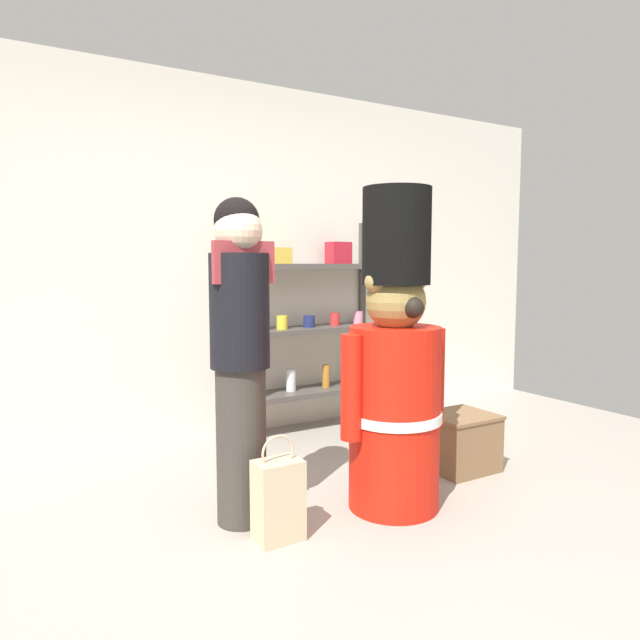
{
  "coord_description": "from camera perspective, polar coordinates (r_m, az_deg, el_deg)",
  "views": [
    {
      "loc": [
        -1.49,
        -1.87,
        1.28
      ],
      "look_at": [
        -0.02,
        0.6,
        1.0
      ],
      "focal_mm": 32.57,
      "sensor_mm": 36.0,
      "label": 1
    }
  ],
  "objects": [
    {
      "name": "ground_plane",
      "position": [
        2.71,
        7.45,
        -22.71
      ],
      "size": [
        6.4,
        6.4,
        0.0
      ],
      "primitive_type": "plane",
      "color": "#9E9389"
    },
    {
      "name": "back_wall",
      "position": [
        4.33,
        -10.71,
        5.73
      ],
      "size": [
        6.4,
        0.12,
        2.6
      ],
      "primitive_type": "cube",
      "color": "silver",
      "rests_on": "ground_plane"
    },
    {
      "name": "merchandise_shelf",
      "position": [
        4.45,
        -1.11,
        -0.35
      ],
      "size": [
        1.24,
        0.35,
        1.61
      ],
      "color": "#4C4742",
      "rests_on": "ground_plane"
    },
    {
      "name": "person_shopper",
      "position": [
        2.84,
        -7.87,
        -2.73
      ],
      "size": [
        0.3,
        0.29,
        1.59
      ],
      "color": "#38332D",
      "rests_on": "ground_plane"
    },
    {
      "name": "shopping_bag",
      "position": [
        2.81,
        -4.13,
        -17.17
      ],
      "size": [
        0.22,
        0.15,
        0.5
      ],
      "color": "#C1AD89",
      "rests_on": "ground_plane"
    },
    {
      "name": "display_crate",
      "position": [
        3.79,
        13.58,
        -11.54
      ],
      "size": [
        0.4,
        0.37,
        0.35
      ],
      "color": "brown",
      "rests_on": "ground_plane"
    },
    {
      "name": "teddy_bear_guard",
      "position": [
        3.04,
        7.37,
        -5.2
      ],
      "size": [
        0.65,
        0.49,
        1.66
      ],
      "color": "red",
      "rests_on": "ground_plane"
    }
  ]
}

